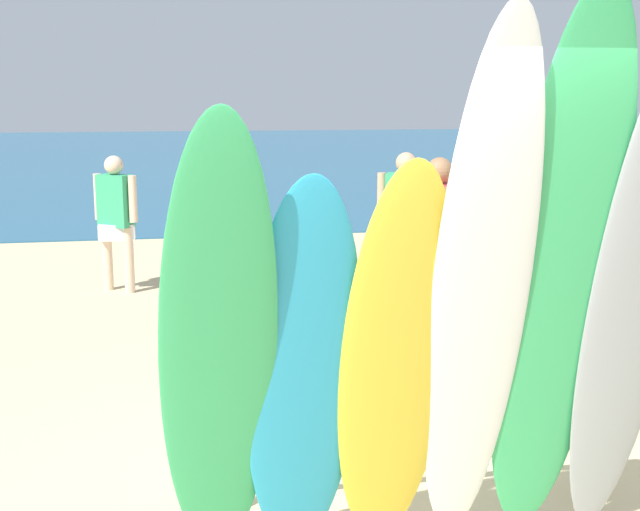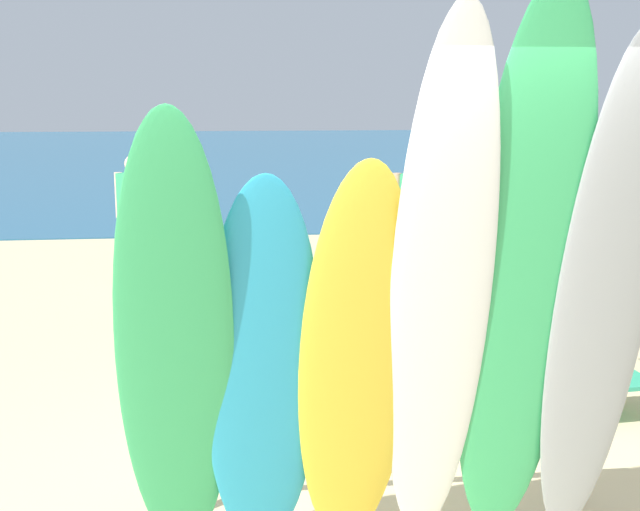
% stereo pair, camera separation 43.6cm
% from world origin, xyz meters
% --- Properties ---
extents(ground, '(60.00, 60.00, 0.00)m').
position_xyz_m(ground, '(0.00, 14.00, 0.00)').
color(ground, '#D3BC8C').
extents(ocean_water, '(60.00, 40.00, 0.02)m').
position_xyz_m(ocean_water, '(0.00, 29.43, 0.01)').
color(ocean_water, '#235B7F').
rests_on(ocean_water, ground).
extents(surfboard_rack, '(2.42, 0.07, 0.76)m').
position_xyz_m(surfboard_rack, '(0.00, 0.00, 0.57)').
color(surfboard_rack, brown).
rests_on(surfboard_rack, ground).
extents(surfboard_green_0, '(0.57, 0.73, 2.28)m').
position_xyz_m(surfboard_green_0, '(-1.00, -0.55, 1.14)').
color(surfboard_green_0, '#38B266').
rests_on(surfboard_green_0, ground).
extents(surfboard_teal_1, '(0.58, 0.53, 1.99)m').
position_xyz_m(surfboard_teal_1, '(-0.60, -0.47, 0.99)').
color(surfboard_teal_1, '#289EC6').
rests_on(surfboard_teal_1, ground).
extents(surfboard_yellow_2, '(0.61, 0.58, 2.05)m').
position_xyz_m(surfboard_yellow_2, '(-0.16, -0.48, 1.02)').
color(surfboard_yellow_2, yellow).
rests_on(surfboard_yellow_2, ground).
extents(surfboard_white_3, '(0.50, 0.76, 2.70)m').
position_xyz_m(surfboard_white_3, '(0.21, -0.58, 1.35)').
color(surfboard_white_3, white).
rests_on(surfboard_white_3, ground).
extents(surfboard_green_4, '(0.60, 0.75, 2.81)m').
position_xyz_m(surfboard_green_4, '(0.61, -0.57, 1.41)').
color(surfboard_green_4, '#38B266').
rests_on(surfboard_green_4, ground).
extents(surfboard_grey_5, '(0.48, 0.67, 2.62)m').
position_xyz_m(surfboard_grey_5, '(0.99, -0.59, 1.31)').
color(surfboard_grey_5, '#999EA3').
rests_on(surfboard_grey_5, ground).
extents(beachgoer_photographing, '(0.46, 0.66, 1.75)m').
position_xyz_m(beachgoer_photographing, '(1.21, 3.03, 1.01)').
color(beachgoer_photographing, '#9E704C').
rests_on(beachgoer_photographing, ground).
extents(beachgoer_strolling, '(0.58, 0.38, 1.68)m').
position_xyz_m(beachgoer_strolling, '(1.37, 4.67, 0.97)').
color(beachgoer_strolling, tan).
rests_on(beachgoer_strolling, ground).
extents(beachgoer_by_water, '(0.51, 0.41, 1.61)m').
position_xyz_m(beachgoer_by_water, '(-1.82, 5.79, 0.93)').
color(beachgoer_by_water, beige).
rests_on(beachgoer_by_water, ground).
extents(beach_chair_red, '(0.56, 0.74, 0.81)m').
position_xyz_m(beach_chair_red, '(1.96, 1.38, 0.43)').
color(beach_chair_red, '#B7B7BC').
rests_on(beach_chair_red, ground).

